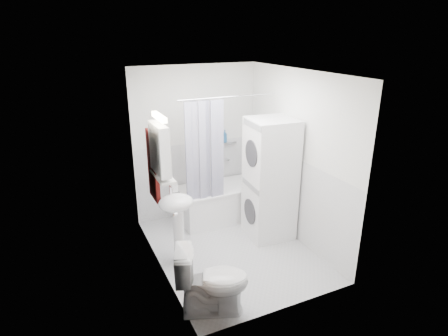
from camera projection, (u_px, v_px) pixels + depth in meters
name	position (u px, v px, depth m)	size (l,w,h in m)	color
floor	(232.00, 249.00, 5.20)	(2.60, 2.60, 0.00)	#B6B6BA
room_walls	(233.00, 147.00, 4.69)	(2.60, 2.60, 2.60)	white
wainscot	(223.00, 202.00, 5.24)	(1.98, 2.58, 2.58)	white
door	(175.00, 215.00, 4.01)	(0.05, 2.00, 2.00)	brown
bathtub	(224.00, 200.00, 6.00)	(1.43, 0.68, 0.55)	white
tub_spout	(227.00, 159.00, 6.17)	(0.04, 0.04, 0.12)	silver
curtain_rod	(233.00, 96.00, 5.18)	(0.02, 0.02, 1.61)	silver
shower_curtain	(205.00, 152.00, 5.27)	(0.55, 0.02, 1.45)	#131241
sink	(177.00, 213.00, 4.69)	(0.44, 0.37, 1.04)	white
medicine_cabinet	(160.00, 148.00, 4.39)	(0.13, 0.50, 0.71)	white
shelf	(163.00, 176.00, 4.52)	(0.18, 0.54, 0.03)	silver
shower_caddy	(230.00, 142.00, 6.08)	(0.22, 0.06, 0.02)	silver
towel	(153.00, 164.00, 4.69)	(0.07, 0.38, 0.92)	#52160D
washer_dryer	(270.00, 179.00, 5.31)	(0.67, 0.67, 1.75)	white
toilet	(212.00, 281.00, 3.93)	(0.43, 0.78, 0.76)	white
soap_pump	(174.00, 188.00, 4.81)	(0.08, 0.17, 0.08)	gray
shelf_bottle	(166.00, 177.00, 4.38)	(0.07, 0.18, 0.07)	gray
shelf_cup	(160.00, 168.00, 4.60)	(0.10, 0.09, 0.10)	gray
shampoo_a	(218.00, 139.00, 5.97)	(0.13, 0.17, 0.13)	gray
shampoo_b	(225.00, 140.00, 6.03)	(0.08, 0.21, 0.08)	#22588B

